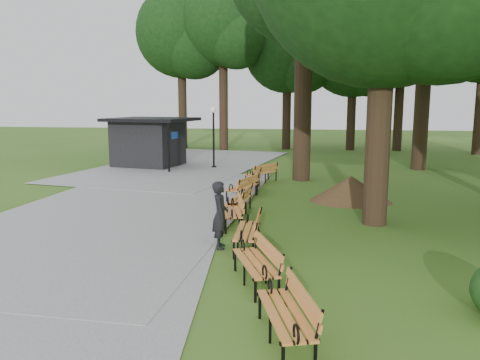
# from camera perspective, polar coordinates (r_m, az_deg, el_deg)

# --- Properties ---
(ground) EXTENTS (100.00, 100.00, 0.00)m
(ground) POSITION_cam_1_polar(r_m,az_deg,el_deg) (12.61, -1.79, -6.99)
(ground) COLOR #36621C
(ground) RESTS_ON ground
(path) EXTENTS (12.00, 38.00, 0.06)m
(path) POSITION_cam_1_polar(r_m,az_deg,el_deg) (16.52, -13.64, -3.20)
(path) COLOR gray
(path) RESTS_ON ground
(person) EXTENTS (0.51, 0.67, 1.66)m
(person) POSITION_cam_1_polar(r_m,az_deg,el_deg) (11.60, -2.39, -4.21)
(person) COLOR black
(person) RESTS_ON ground
(kiosk) EXTENTS (4.88, 4.43, 2.67)m
(kiosk) POSITION_cam_1_polar(r_m,az_deg,el_deg) (26.78, -10.93, 4.48)
(kiosk) COLOR black
(kiosk) RESTS_ON ground
(lamp_post) EXTENTS (0.32, 0.32, 3.28)m
(lamp_post) POSITION_cam_1_polar(r_m,az_deg,el_deg) (25.50, -3.20, 6.68)
(lamp_post) COLOR black
(lamp_post) RESTS_ON ground
(dirt_mound) EXTENTS (2.42, 2.42, 0.92)m
(dirt_mound) POSITION_cam_1_polar(r_m,az_deg,el_deg) (17.53, 13.16, -1.03)
(dirt_mound) COLOR #47301C
(dirt_mound) RESTS_ON ground
(bench_0) EXTENTS (1.17, 2.00, 0.88)m
(bench_0) POSITION_cam_1_polar(r_m,az_deg,el_deg) (7.35, 5.39, -15.73)
(bench_0) COLOR orange
(bench_0) RESTS_ON ground
(bench_1) EXTENTS (1.30, 2.00, 0.88)m
(bench_1) POSITION_cam_1_polar(r_m,az_deg,el_deg) (9.43, 1.85, -9.91)
(bench_1) COLOR orange
(bench_1) RESTS_ON ground
(bench_2) EXTENTS (0.73, 1.93, 0.88)m
(bench_2) POSITION_cam_1_polar(r_m,az_deg,el_deg) (11.62, 0.82, -6.16)
(bench_2) COLOR orange
(bench_2) RESTS_ON ground
(bench_3) EXTENTS (1.08, 2.00, 0.88)m
(bench_3) POSITION_cam_1_polar(r_m,az_deg,el_deg) (13.72, -1.01, -3.74)
(bench_3) COLOR orange
(bench_3) RESTS_ON ground
(bench_4) EXTENTS (0.70, 1.92, 0.88)m
(bench_4) POSITION_cam_1_polar(r_m,az_deg,el_deg) (15.17, -0.11, -2.46)
(bench_4) COLOR orange
(bench_4) RESTS_ON ground
(bench_5) EXTENTS (1.19, 2.00, 0.88)m
(bench_5) POSITION_cam_1_polar(r_m,az_deg,el_deg) (17.49, 0.29, -0.87)
(bench_5) COLOR orange
(bench_5) RESTS_ON ground
(bench_6) EXTENTS (0.71, 1.92, 0.88)m
(bench_6) POSITION_cam_1_polar(r_m,az_deg,el_deg) (19.02, 1.45, -0.03)
(bench_6) COLOR orange
(bench_6) RESTS_ON ground
(bench_7) EXTENTS (1.52, 1.96, 0.88)m
(bench_7) POSITION_cam_1_polar(r_m,az_deg,el_deg) (20.95, 2.57, 0.84)
(bench_7) COLOR orange
(bench_7) RESTS_ON ground
(lawn_tree_4) EXTENTS (6.96, 6.96, 11.78)m
(lawn_tree_4) POSITION_cam_1_polar(r_m,az_deg,el_deg) (27.06, 21.61, 18.74)
(lawn_tree_4) COLOR black
(lawn_tree_4) RESTS_ON ground
(tree_backdrop) EXTENTS (36.54, 9.45, 16.58)m
(tree_backdrop) POSITION_cam_1_polar(r_m,az_deg,el_deg) (35.85, 16.87, 16.61)
(tree_backdrop) COLOR black
(tree_backdrop) RESTS_ON ground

